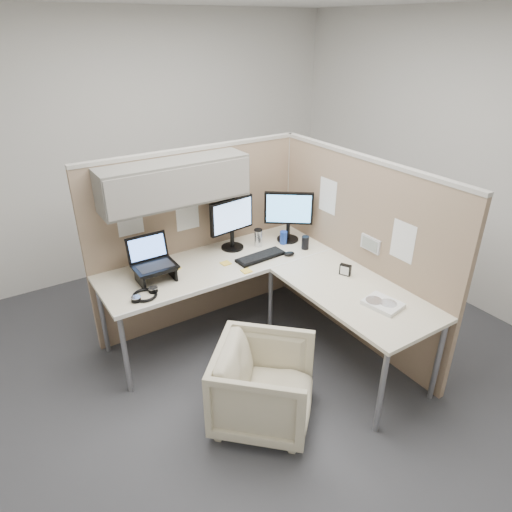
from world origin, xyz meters
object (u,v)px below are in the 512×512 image
desk (267,279)px  keyboard (261,257)px  office_chair (264,382)px  monitor_left (232,220)px

desk → keyboard: bearing=66.8°
office_chair → monitor_left: 1.48m
monitor_left → keyboard: size_ratio=1.06×
office_chair → keyboard: keyboard is taller
monitor_left → keyboard: bearing=-78.6°
desk → office_chair: (-0.47, -0.66, -0.35)m
desk → monitor_left: size_ratio=4.29×
office_chair → desk: bearing=8.7°
monitor_left → desk: bearing=-98.6°
keyboard → desk: bearing=-116.5°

